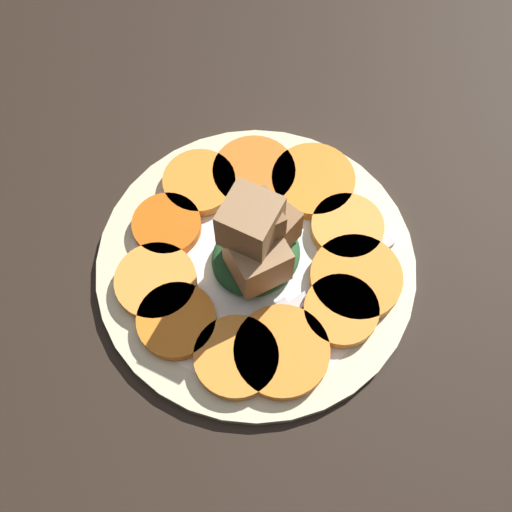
# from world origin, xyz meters

# --- Properties ---
(table_slab) EXTENTS (1.20, 1.20, 0.02)m
(table_slab) POSITION_xyz_m (0.00, 0.00, 0.01)
(table_slab) COLOR black
(table_slab) RESTS_ON ground
(plate) EXTENTS (0.30, 0.30, 0.01)m
(plate) POSITION_xyz_m (0.00, 0.00, 0.03)
(plate) COLOR beige
(plate) RESTS_ON table_slab
(carrot_slice_0) EXTENTS (0.07, 0.07, 0.01)m
(carrot_slice_0) POSITION_xyz_m (0.02, -0.09, 0.04)
(carrot_slice_0) COLOR orange
(carrot_slice_0) RESTS_ON plate
(carrot_slice_1) EXTENTS (0.08, 0.08, 0.01)m
(carrot_slice_1) POSITION_xyz_m (0.05, -0.08, 0.04)
(carrot_slice_1) COLOR orange
(carrot_slice_1) RESTS_ON plate
(carrot_slice_2) EXTENTS (0.07, 0.07, 0.01)m
(carrot_slice_2) POSITION_xyz_m (0.08, -0.04, 0.04)
(carrot_slice_2) COLOR orange
(carrot_slice_2) RESTS_ON plate
(carrot_slice_3) EXTENTS (0.08, 0.08, 0.01)m
(carrot_slice_3) POSITION_xyz_m (0.10, 0.02, 0.04)
(carrot_slice_3) COLOR orange
(carrot_slice_3) RESTS_ON plate
(carrot_slice_4) EXTENTS (0.08, 0.08, 0.01)m
(carrot_slice_4) POSITION_xyz_m (0.06, 0.07, 0.04)
(carrot_slice_4) COLOR orange
(carrot_slice_4) RESTS_ON plate
(carrot_slice_5) EXTENTS (0.07, 0.07, 0.01)m
(carrot_slice_5) POSITION_xyz_m (0.02, 0.10, 0.04)
(carrot_slice_5) COLOR orange
(carrot_slice_5) RESTS_ON plate
(carrot_slice_6) EXTENTS (0.06, 0.06, 0.01)m
(carrot_slice_6) POSITION_xyz_m (-0.03, 0.08, 0.04)
(carrot_slice_6) COLOR #D35E11
(carrot_slice_6) RESTS_ON plate
(carrot_slice_7) EXTENTS (0.07, 0.07, 0.01)m
(carrot_slice_7) POSITION_xyz_m (-0.08, 0.05, 0.04)
(carrot_slice_7) COLOR #F99438
(carrot_slice_7) RESTS_ON plate
(carrot_slice_8) EXTENTS (0.07, 0.07, 0.01)m
(carrot_slice_8) POSITION_xyz_m (-0.09, 0.01, 0.04)
(carrot_slice_8) COLOR orange
(carrot_slice_8) RESTS_ON plate
(carrot_slice_9) EXTENTS (0.07, 0.07, 0.01)m
(carrot_slice_9) POSITION_xyz_m (-0.08, -0.05, 0.04)
(carrot_slice_9) COLOR orange
(carrot_slice_9) RESTS_ON plate
(carrot_slice_10) EXTENTS (0.08, 0.08, 0.01)m
(carrot_slice_10) POSITION_xyz_m (-0.05, -0.08, 0.04)
(carrot_slice_10) COLOR orange
(carrot_slice_10) RESTS_ON plate
(center_pile) EXTENTS (0.08, 0.08, 0.11)m
(center_pile) POSITION_xyz_m (-0.00, -0.00, 0.07)
(center_pile) COLOR #235128
(center_pile) RESTS_ON plate
(fork) EXTENTS (0.18, 0.05, 0.00)m
(fork) POSITION_xyz_m (0.01, -0.06, 0.03)
(fork) COLOR #B2B2B7
(fork) RESTS_ON plate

